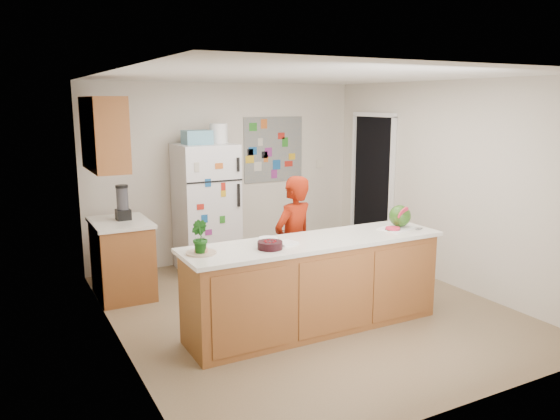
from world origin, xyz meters
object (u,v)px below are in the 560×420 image
watermelon (400,216)px  cherry_bowl (270,245)px  person (293,244)px  refrigerator (206,208)px

watermelon → cherry_bowl: watermelon is taller
person → cherry_bowl: bearing=26.9°
person → cherry_bowl: 0.93m
watermelon → refrigerator: bearing=119.2°
refrigerator → person: size_ratio=1.15×
person → refrigerator: bearing=-99.9°
watermelon → cherry_bowl: 1.62m
refrigerator → watermelon: 2.71m
watermelon → cherry_bowl: size_ratio=1.00×
refrigerator → watermelon: bearing=-60.8°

